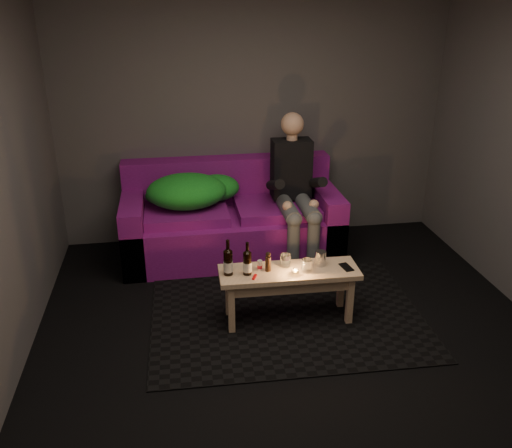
{
  "coord_description": "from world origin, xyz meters",
  "views": [
    {
      "loc": [
        -0.86,
        -3.23,
        2.48
      ],
      "look_at": [
        -0.13,
        1.28,
        0.53
      ],
      "focal_mm": 38.0,
      "sensor_mm": 36.0,
      "label": 1
    }
  ],
  "objects_px": {
    "coffee_table": "(289,279)",
    "beer_bottle_a": "(228,262)",
    "beer_bottle_b": "(247,263)",
    "person": "(295,186)",
    "steel_cup": "(321,258)",
    "sofa": "(231,222)"
  },
  "relations": [
    {
      "from": "person",
      "to": "beer_bottle_b",
      "type": "bearing_deg",
      "value": -118.56
    },
    {
      "from": "person",
      "to": "beer_bottle_a",
      "type": "xyz_separation_m",
      "value": [
        -0.79,
        -1.16,
        -0.18
      ]
    },
    {
      "from": "sofa",
      "to": "steel_cup",
      "type": "xyz_separation_m",
      "value": [
        0.58,
        -1.29,
        0.18
      ]
    },
    {
      "from": "sofa",
      "to": "person",
      "type": "xyz_separation_m",
      "value": [
        0.61,
        -0.17,
        0.41
      ]
    },
    {
      "from": "coffee_table",
      "to": "beer_bottle_a",
      "type": "bearing_deg",
      "value": 179.58
    },
    {
      "from": "sofa",
      "to": "person",
      "type": "relative_size",
      "value": 1.5
    },
    {
      "from": "coffee_table",
      "to": "steel_cup",
      "type": "relative_size",
      "value": 9.26
    },
    {
      "from": "beer_bottle_a",
      "to": "beer_bottle_b",
      "type": "relative_size",
      "value": 1.08
    },
    {
      "from": "sofa",
      "to": "person",
      "type": "bearing_deg",
      "value": -15.83
    },
    {
      "from": "beer_bottle_a",
      "to": "sofa",
      "type": "bearing_deg",
      "value": 82.52
    },
    {
      "from": "person",
      "to": "beer_bottle_a",
      "type": "relative_size",
      "value": 4.84
    },
    {
      "from": "coffee_table",
      "to": "person",
      "type": "bearing_deg",
      "value": 75.34
    },
    {
      "from": "steel_cup",
      "to": "beer_bottle_a",
      "type": "bearing_deg",
      "value": -177.0
    },
    {
      "from": "coffee_table",
      "to": "beer_bottle_b",
      "type": "distance_m",
      "value": 0.38
    },
    {
      "from": "beer_bottle_a",
      "to": "coffee_table",
      "type": "bearing_deg",
      "value": -0.42
    },
    {
      "from": "person",
      "to": "steel_cup",
      "type": "xyz_separation_m",
      "value": [
        -0.04,
        -1.12,
        -0.22
      ]
    },
    {
      "from": "sofa",
      "to": "steel_cup",
      "type": "relative_size",
      "value": 17.65
    },
    {
      "from": "coffee_table",
      "to": "beer_bottle_a",
      "type": "height_order",
      "value": "beer_bottle_a"
    },
    {
      "from": "steel_cup",
      "to": "coffee_table",
      "type": "bearing_deg",
      "value": -170.84
    },
    {
      "from": "coffee_table",
      "to": "beer_bottle_a",
      "type": "xyz_separation_m",
      "value": [
        -0.48,
        0.0,
        0.19
      ]
    },
    {
      "from": "coffee_table",
      "to": "beer_bottle_b",
      "type": "bearing_deg",
      "value": -177.41
    },
    {
      "from": "beer_bottle_a",
      "to": "steel_cup",
      "type": "bearing_deg",
      "value": 3.0
    }
  ]
}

